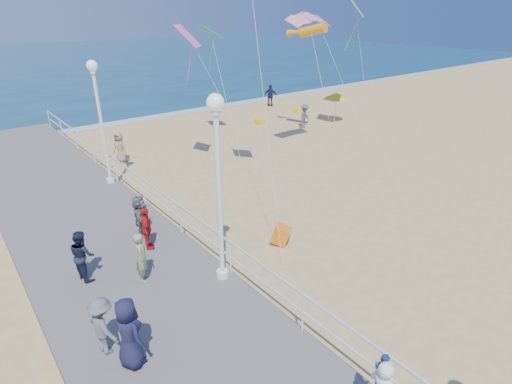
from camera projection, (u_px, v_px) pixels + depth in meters
ground at (341, 231)px, 14.91m from camera, size 160.00×160.00×0.00m
ocean at (13, 64)px, 61.15m from camera, size 160.00×90.00×0.05m
surf_line at (127, 121)px, 29.48m from camera, size 160.00×1.20×0.04m
boardwalk at (156, 313)px, 10.58m from camera, size 5.00×44.00×0.40m
railing at (230, 248)px, 11.53m from camera, size 0.05×42.00×0.55m
lamp_post_mid at (218, 173)px, 10.36m from camera, size 0.44×0.44×5.32m
lamp_post_far at (99, 111)px, 16.76m from camera, size 0.44×0.44×5.32m
toddler_held at (383, 370)px, 7.17m from camera, size 0.33×0.39×0.75m
spectator_2 at (103, 326)px, 8.85m from camera, size 0.75×1.04×1.46m
spectator_3 at (147, 229)px, 12.79m from camera, size 0.66×0.93×1.47m
spectator_4 at (129, 333)px, 8.49m from camera, size 0.70×0.93×1.71m
spectator_5 at (140, 216)px, 13.60m from camera, size 0.98×1.43×1.48m
spectator_6 at (142, 257)px, 11.26m from camera, size 0.59×0.67×1.53m
spectator_7 at (83, 255)px, 11.37m from camera, size 0.68×0.82×1.53m
beach_walker_a at (305, 116)px, 27.63m from camera, size 1.24×1.00×1.67m
beach_walker_b at (271, 96)px, 33.87m from camera, size 1.03×1.10×1.82m
beach_walker_c at (120, 148)px, 21.30m from camera, size 0.82×0.96×1.67m
box_kite at (281, 236)px, 13.97m from camera, size 0.87×0.90×0.74m
beach_umbrella at (336, 96)px, 28.66m from camera, size 1.90×1.90×2.14m
beach_chair_left at (260, 121)px, 28.80m from camera, size 0.55×0.55×0.40m
beach_chair_right at (298, 111)px, 31.75m from camera, size 0.55×0.55×0.40m
kite_parafoil at (310, 17)px, 19.68m from camera, size 2.60×0.94×0.65m
kite_windsock at (313, 30)px, 23.31m from camera, size 1.05×2.95×1.14m
kite_diamond_pink at (188, 36)px, 17.65m from camera, size 1.56×1.60×0.94m
kite_diamond_multi at (355, 5)px, 22.79m from camera, size 1.98×1.85×1.27m
kite_diamond_green at (210, 31)px, 22.79m from camera, size 1.51×1.62×0.68m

